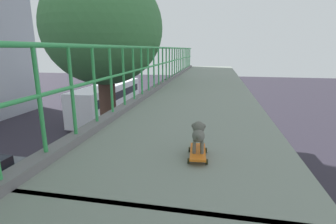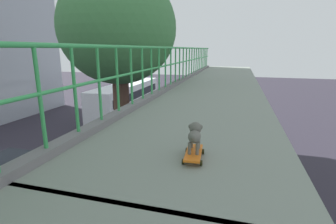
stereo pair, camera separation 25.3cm
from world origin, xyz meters
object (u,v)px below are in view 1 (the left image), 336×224
Objects in this scene: car_red_taxi_fifth at (79,165)px; toy_skateboard at (198,152)px; city_bus at (109,98)px; small_dog at (198,133)px.

car_red_taxi_fifth is 11.11m from toy_skateboard.
city_bus is at bearing 116.99° from toy_skateboard.
car_red_taxi_fifth is at bearing -73.30° from city_bus.
city_bus is at bearing 117.05° from small_dog.
toy_skateboard is at bearing -63.01° from city_bus.
toy_skateboard reaches higher than city_bus.
toy_skateboard is (6.41, -7.85, 4.55)m from car_red_taxi_fifth.
car_red_taxi_fifth is 8.37× the size of toy_skateboard.
small_dog is at bearing 92.72° from toy_skateboard.
city_bus is 23.34× the size of toy_skateboard.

